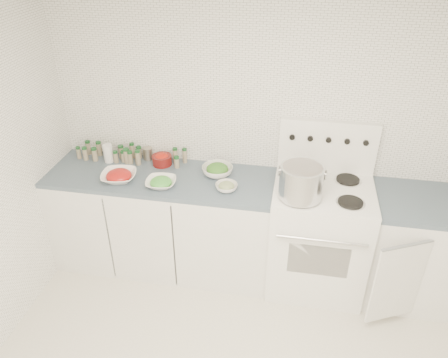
% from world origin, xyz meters
% --- Properties ---
extents(room_walls, '(3.54, 3.04, 2.52)m').
position_xyz_m(room_walls, '(0.00, 0.00, 1.56)').
color(room_walls, white).
rests_on(room_walls, ground).
extents(counter_left, '(1.85, 0.62, 0.90)m').
position_xyz_m(counter_left, '(-0.82, 1.19, 0.45)').
color(counter_left, white).
rests_on(counter_left, ground).
extents(stove, '(0.76, 0.70, 1.36)m').
position_xyz_m(stove, '(0.48, 1.19, 0.50)').
color(stove, white).
rests_on(stove, ground).
extents(counter_right, '(0.89, 0.80, 0.90)m').
position_xyz_m(counter_right, '(1.30, 1.19, 0.45)').
color(counter_right, white).
rests_on(counter_right, ground).
extents(stock_pot, '(0.34, 0.32, 0.24)m').
position_xyz_m(stock_pot, '(0.30, 1.02, 1.08)').
color(stock_pot, silver).
rests_on(stock_pot, stove).
extents(bowl_tomato, '(0.32, 0.32, 0.09)m').
position_xyz_m(bowl_tomato, '(-1.12, 1.07, 0.94)').
color(bowl_tomato, white).
rests_on(bowl_tomato, counter_left).
extents(bowl_snowpea, '(0.25, 0.25, 0.08)m').
position_xyz_m(bowl_snowpea, '(-0.77, 1.04, 0.93)').
color(bowl_snowpea, white).
rests_on(bowl_snowpea, counter_left).
extents(bowl_broccoli, '(0.27, 0.27, 0.10)m').
position_xyz_m(bowl_broccoli, '(-0.37, 1.29, 0.95)').
color(bowl_broccoli, white).
rests_on(bowl_broccoli, counter_left).
extents(bowl_zucchini, '(0.17, 0.17, 0.07)m').
position_xyz_m(bowl_zucchini, '(-0.26, 1.08, 0.93)').
color(bowl_zucchini, white).
rests_on(bowl_zucchini, counter_left).
extents(bowl_pepper, '(0.16, 0.16, 0.10)m').
position_xyz_m(bowl_pepper, '(-0.86, 1.38, 0.95)').
color(bowl_pepper, '#5D1110').
rests_on(bowl_pepper, counter_left).
extents(salt_canister, '(0.10, 0.10, 0.16)m').
position_xyz_m(salt_canister, '(-1.33, 1.34, 0.98)').
color(salt_canister, white).
rests_on(salt_canister, counter_left).
extents(tin_can, '(0.10, 0.10, 0.11)m').
position_xyz_m(tin_can, '(-1.01, 1.45, 0.95)').
color(tin_can, gray).
rests_on(tin_can, counter_left).
extents(spice_cluster, '(0.96, 0.16, 0.14)m').
position_xyz_m(spice_cluster, '(-1.20, 1.39, 0.96)').
color(spice_cluster, gray).
rests_on(spice_cluster, counter_left).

